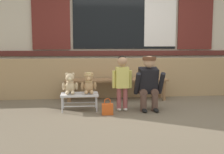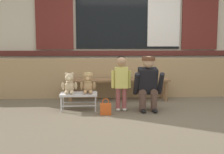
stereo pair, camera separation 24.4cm
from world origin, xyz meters
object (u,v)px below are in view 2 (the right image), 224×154
teddy_bear_with_hat (88,83)px  adult_crouching (148,83)px  teddy_bear_plain (69,84)px  handbag_on_ground (106,109)px  wooden_bench_long (118,82)px  small_display_bench (79,95)px  child_standing (121,77)px

teddy_bear_with_hat → adult_crouching: (1.04, -0.10, 0.01)m
teddy_bear_plain → handbag_on_ground: bearing=-29.2°
teddy_bear_plain → teddy_bear_with_hat: size_ratio=1.00×
wooden_bench_long → teddy_bear_plain: 1.23m
small_display_bench → wooden_bench_long: bearing=47.1°
adult_crouching → handbag_on_ground: (-0.75, -0.24, -0.38)m
teddy_bear_with_hat → handbag_on_ground: teddy_bear_with_hat is taller
child_standing → teddy_bear_plain: bearing=174.0°
child_standing → adult_crouching: bearing=-0.8°
teddy_bear_plain → teddy_bear_with_hat: 0.32m
small_display_bench → adult_crouching: bearing=-4.7°
handbag_on_ground → child_standing: bearing=41.8°
wooden_bench_long → adult_crouching: (0.45, -0.91, 0.11)m
wooden_bench_long → handbag_on_ground: 1.23m
teddy_bear_with_hat → child_standing: 0.59m
handbag_on_ground → teddy_bear_with_hat: bearing=130.6°
adult_crouching → teddy_bear_with_hat: bearing=174.5°
teddy_bear_plain → teddy_bear_with_hat: (0.32, 0.00, 0.01)m
wooden_bench_long → small_display_bench: size_ratio=3.28×
teddy_bear_with_hat → small_display_bench: bearing=-179.2°
child_standing → adult_crouching: (0.47, -0.01, -0.11)m
wooden_bench_long → handbag_on_ground: wooden_bench_long is taller
teddy_bear_with_hat → adult_crouching: 1.05m
child_standing → small_display_bench: bearing=172.8°
wooden_bench_long → teddy_bear_plain: teddy_bear_plain is taller
teddy_bear_plain → adult_crouching: size_ratio=0.38×
wooden_bench_long → handbag_on_ground: size_ratio=7.72×
wooden_bench_long → child_standing: 0.93m
adult_crouching → handbag_on_ground: 0.87m
wooden_bench_long → teddy_bear_with_hat: 1.01m
teddy_bear_plain → handbag_on_ground: (0.61, -0.34, -0.37)m
adult_crouching → handbag_on_ground: size_ratio=3.49×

